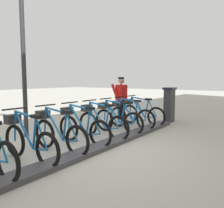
# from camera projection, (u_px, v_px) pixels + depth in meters

# --- Properties ---
(ground_plane) EXTENTS (60.00, 60.00, 0.00)m
(ground_plane) POSITION_uv_depth(u_px,v_px,m) (97.00, 150.00, 5.25)
(ground_plane) COLOR #B6B6AA
(dock_rail_base) EXTENTS (0.44, 7.57, 0.10)m
(dock_rail_base) POSITION_uv_depth(u_px,v_px,m) (97.00, 148.00, 5.24)
(dock_rail_base) COLOR #47474C
(dock_rail_base) RESTS_ON ground
(payment_kiosk) EXTENTS (0.36, 0.52, 1.28)m
(payment_kiosk) POSITION_uv_depth(u_px,v_px,m) (169.00, 104.00, 8.72)
(payment_kiosk) COLOR #38383D
(payment_kiosk) RESTS_ON ground
(bike_docked_0) EXTENTS (1.72, 0.54, 1.02)m
(bike_docked_0) POSITION_uv_depth(u_px,v_px,m) (141.00, 113.00, 8.14)
(bike_docked_0) COLOR black
(bike_docked_0) RESTS_ON ground
(bike_docked_1) EXTENTS (1.72, 0.54, 1.02)m
(bike_docked_1) POSITION_uv_depth(u_px,v_px,m) (129.00, 115.00, 7.53)
(bike_docked_1) COLOR black
(bike_docked_1) RESTS_ON ground
(bike_docked_2) EXTENTS (1.72, 0.54, 1.02)m
(bike_docked_2) POSITION_uv_depth(u_px,v_px,m) (116.00, 118.00, 6.92)
(bike_docked_2) COLOR black
(bike_docked_2) RESTS_ON ground
(bike_docked_3) EXTENTS (1.72, 0.54, 1.02)m
(bike_docked_3) POSITION_uv_depth(u_px,v_px,m) (100.00, 122.00, 6.32)
(bike_docked_3) COLOR black
(bike_docked_3) RESTS_ON ground
(bike_docked_4) EXTENTS (1.72, 0.54, 1.02)m
(bike_docked_4) POSITION_uv_depth(u_px,v_px,m) (81.00, 127.00, 5.71)
(bike_docked_4) COLOR black
(bike_docked_4) RESTS_ON ground
(bike_docked_5) EXTENTS (1.72, 0.54, 1.02)m
(bike_docked_5) POSITION_uv_depth(u_px,v_px,m) (58.00, 132.00, 5.10)
(bike_docked_5) COLOR black
(bike_docked_5) RESTS_ON ground
(bike_docked_6) EXTENTS (1.72, 0.54, 1.02)m
(bike_docked_6) POSITION_uv_depth(u_px,v_px,m) (28.00, 140.00, 4.49)
(bike_docked_6) COLOR black
(bike_docked_6) RESTS_ON ground
(worker_near_rack) EXTENTS (0.49, 0.64, 1.66)m
(worker_near_rack) POSITION_uv_depth(u_px,v_px,m) (121.00, 97.00, 8.69)
(worker_near_rack) COLOR white
(worker_near_rack) RESTS_ON ground
(lamp_post) EXTENTS (0.32, 0.32, 4.11)m
(lamp_post) POSITION_uv_depth(u_px,v_px,m) (23.00, 38.00, 6.25)
(lamp_post) COLOR #2D2D33
(lamp_post) RESTS_ON ground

